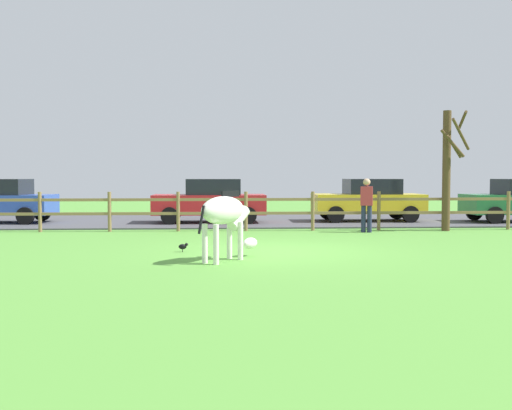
{
  "coord_description": "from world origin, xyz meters",
  "views": [
    {
      "loc": [
        -1.23,
        -13.53,
        1.71
      ],
      "look_at": [
        -0.41,
        0.66,
        1.02
      ],
      "focal_mm": 41.78,
      "sensor_mm": 36.0,
      "label": 1
    }
  ],
  "objects_px": {
    "crow_on_grass": "(183,246)",
    "parked_car_red": "(210,200)",
    "bare_tree": "(448,167)",
    "parked_car_yellow": "(369,200)",
    "visitor_near_fence": "(367,203)",
    "zebra": "(225,215)"
  },
  "relations": [
    {
      "from": "crow_on_grass",
      "to": "parked_car_red",
      "type": "distance_m",
      "value": 7.99
    },
    {
      "from": "parked_car_red",
      "to": "visitor_near_fence",
      "type": "relative_size",
      "value": 2.45
    },
    {
      "from": "parked_car_yellow",
      "to": "bare_tree",
      "type": "bearing_deg",
      "value": -65.73
    },
    {
      "from": "parked_car_yellow",
      "to": "visitor_near_fence",
      "type": "distance_m",
      "value": 4.03
    },
    {
      "from": "zebra",
      "to": "visitor_near_fence",
      "type": "bearing_deg",
      "value": 53.63
    },
    {
      "from": "bare_tree",
      "to": "parked_car_red",
      "type": "relative_size",
      "value": 0.93
    },
    {
      "from": "bare_tree",
      "to": "zebra",
      "type": "relative_size",
      "value": 2.31
    },
    {
      "from": "bare_tree",
      "to": "crow_on_grass",
      "type": "relative_size",
      "value": 17.43
    },
    {
      "from": "visitor_near_fence",
      "to": "crow_on_grass",
      "type": "bearing_deg",
      "value": -140.3
    },
    {
      "from": "zebra",
      "to": "parked_car_yellow",
      "type": "xyz_separation_m",
      "value": [
        5.36,
        9.77,
        -0.08
      ]
    },
    {
      "from": "parked_car_yellow",
      "to": "visitor_near_fence",
      "type": "relative_size",
      "value": 2.44
    },
    {
      "from": "zebra",
      "to": "parked_car_red",
      "type": "distance_m",
      "value": 9.44
    },
    {
      "from": "parked_car_red",
      "to": "parked_car_yellow",
      "type": "xyz_separation_m",
      "value": [
        5.84,
        0.34,
        0.0
      ]
    },
    {
      "from": "bare_tree",
      "to": "parked_car_red",
      "type": "height_order",
      "value": "bare_tree"
    },
    {
      "from": "zebra",
      "to": "visitor_near_fence",
      "type": "relative_size",
      "value": 0.99
    },
    {
      "from": "crow_on_grass",
      "to": "parked_car_red",
      "type": "relative_size",
      "value": 0.05
    },
    {
      "from": "parked_car_yellow",
      "to": "visitor_near_fence",
      "type": "height_order",
      "value": "visitor_near_fence"
    },
    {
      "from": "visitor_near_fence",
      "to": "parked_car_red",
      "type": "bearing_deg",
      "value": 143.46
    },
    {
      "from": "crow_on_grass",
      "to": "parked_car_yellow",
      "type": "relative_size",
      "value": 0.05
    },
    {
      "from": "bare_tree",
      "to": "crow_on_grass",
      "type": "distance_m",
      "value": 9.41
    },
    {
      "from": "zebra",
      "to": "visitor_near_fence",
      "type": "distance_m",
      "value": 7.29
    },
    {
      "from": "bare_tree",
      "to": "parked_car_yellow",
      "type": "xyz_separation_m",
      "value": [
        -1.6,
        3.55,
        -1.16
      ]
    }
  ]
}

